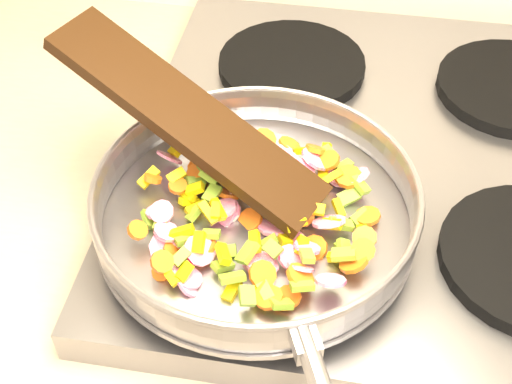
# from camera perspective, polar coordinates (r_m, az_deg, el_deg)

# --- Properties ---
(cooktop) EXTENTS (0.60, 0.60, 0.04)m
(cooktop) POSITION_cam_1_polar(r_m,az_deg,el_deg) (0.85, 10.95, 2.05)
(cooktop) COLOR #939399
(cooktop) RESTS_ON counter_top
(grate_fl) EXTENTS (0.19, 0.19, 0.02)m
(grate_fl) POSITION_cam_1_polar(r_m,az_deg,el_deg) (0.73, -0.09, -2.48)
(grate_fl) COLOR black
(grate_fl) RESTS_ON cooktop
(grate_bl) EXTENTS (0.19, 0.19, 0.02)m
(grate_bl) POSITION_cam_1_polar(r_m,az_deg,el_deg) (0.94, 2.87, 10.13)
(grate_bl) COLOR black
(grate_bl) RESTS_ON cooktop
(saute_pan) EXTENTS (0.36, 0.50, 0.05)m
(saute_pan) POSITION_cam_1_polar(r_m,az_deg,el_deg) (0.70, 0.05, -1.05)
(saute_pan) COLOR #9E9EA5
(saute_pan) RESTS_ON grate_fl
(vegetable_heap) EXTENTS (0.26, 0.25, 0.05)m
(vegetable_heap) POSITION_cam_1_polar(r_m,az_deg,el_deg) (0.71, 0.35, -1.29)
(vegetable_heap) COLOR #E0C00A
(vegetable_heap) RESTS_ON saute_pan
(wooden_spatula) EXTENTS (0.30, 0.18, 0.13)m
(wooden_spatula) POSITION_cam_1_polar(r_m,az_deg,el_deg) (0.72, -5.44, 5.93)
(wooden_spatula) COLOR black
(wooden_spatula) RESTS_ON saute_pan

